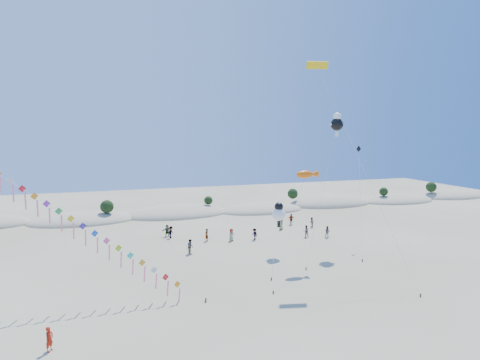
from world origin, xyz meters
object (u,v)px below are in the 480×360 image
parafoil_kite (319,69)px  flyer_foreground (49,339)px  fish_kite (307,175)px  kite_train (54,209)px

parafoil_kite → flyer_foreground: parafoil_kite is taller
fish_kite → parafoil_kite: parafoil_kite is taller
parafoil_kite → flyer_foreground: 35.78m
parafoil_kite → fish_kite: bearing=159.6°
kite_train → fish_kite: (25.96, 3.21, 1.84)m
parafoil_kite → flyer_foreground: bearing=-156.7°
kite_train → fish_kite: bearing=7.0°
kite_train → flyer_foreground: bearing=-87.8°
parafoil_kite → flyer_foreground: size_ratio=13.00×
flyer_foreground → kite_train: bearing=35.0°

